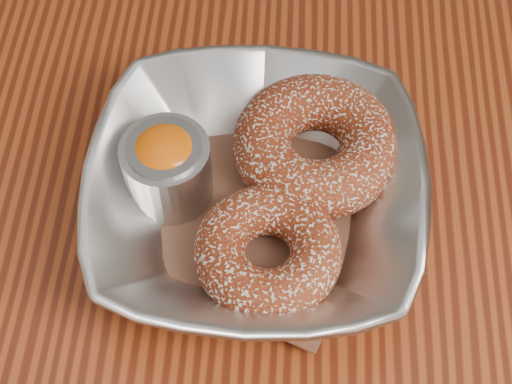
# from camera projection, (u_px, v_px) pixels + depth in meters

# --- Properties ---
(table) EXTENTS (1.20, 0.80, 0.75)m
(table) POSITION_uv_depth(u_px,v_px,m) (349.00, 285.00, 0.59)
(table) COLOR maroon
(table) RESTS_ON ground_plane
(serving_bowl) EXTENTS (0.21, 0.21, 0.05)m
(serving_bowl) POSITION_uv_depth(u_px,v_px,m) (256.00, 196.00, 0.49)
(serving_bowl) COLOR #B9BCC1
(serving_bowl) RESTS_ON table
(parchment) EXTENTS (0.19, 0.19, 0.00)m
(parchment) POSITION_uv_depth(u_px,v_px,m) (256.00, 210.00, 0.50)
(parchment) COLOR brown
(parchment) RESTS_ON table
(donut_back) EXTENTS (0.14, 0.14, 0.04)m
(donut_back) POSITION_uv_depth(u_px,v_px,m) (316.00, 145.00, 0.50)
(donut_back) COLOR maroon
(donut_back) RESTS_ON parchment
(donut_front) EXTENTS (0.11, 0.11, 0.03)m
(donut_front) POSITION_uv_depth(u_px,v_px,m) (268.00, 251.00, 0.46)
(donut_front) COLOR maroon
(donut_front) RESTS_ON parchment
(ramekin) EXTENTS (0.06, 0.06, 0.05)m
(ramekin) POSITION_uv_depth(u_px,v_px,m) (167.00, 167.00, 0.48)
(ramekin) COLOR #B9BCC1
(ramekin) RESTS_ON table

